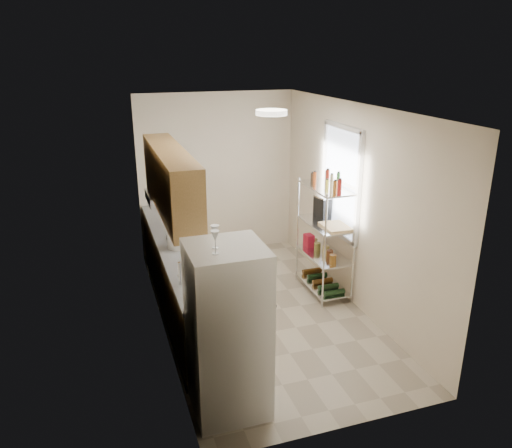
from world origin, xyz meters
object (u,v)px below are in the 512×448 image
(refrigerator, at_px, (228,331))
(rice_cooker, at_px, (179,238))
(frying_pan_large, at_px, (176,237))
(cutting_board, at_px, (336,227))
(espresso_machine, at_px, (323,206))

(refrigerator, bearing_deg, rice_cooker, 92.65)
(frying_pan_large, distance_m, cutting_board, 2.08)
(rice_cooker, bearing_deg, cutting_board, -7.14)
(rice_cooker, xyz_separation_m, frying_pan_large, (0.01, 0.30, -0.10))
(frying_pan_large, height_order, cutting_board, cutting_board)
(refrigerator, distance_m, frying_pan_large, 2.24)
(refrigerator, bearing_deg, frying_pan_large, 92.11)
(rice_cooker, distance_m, cutting_board, 2.02)
(frying_pan_large, bearing_deg, refrigerator, -86.87)
(espresso_machine, bearing_deg, refrigerator, -144.82)
(refrigerator, bearing_deg, espresso_machine, 48.27)
(refrigerator, bearing_deg, cutting_board, 41.25)
(rice_cooker, bearing_deg, espresso_machine, 7.93)
(rice_cooker, height_order, espresso_machine, espresso_machine)
(frying_pan_large, bearing_deg, cutting_board, -14.41)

